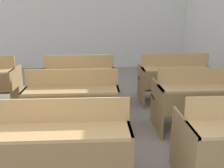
# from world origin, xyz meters

# --- Properties ---
(wall_back) EXTENTS (6.53, 0.06, 2.70)m
(wall_back) POSITION_xyz_m (0.00, 7.13, 1.35)
(wall_back) COLOR silver
(wall_back) RESTS_ON ground_plane
(bench_front_center) EXTENTS (1.28, 0.74, 0.93)m
(bench_front_center) POSITION_xyz_m (0.15, 1.31, 0.49)
(bench_front_center) COLOR olive
(bench_front_center) RESTS_ON ground_plane
(bench_second_center) EXTENTS (1.28, 0.74, 0.93)m
(bench_second_center) POSITION_xyz_m (0.14, 2.55, 0.49)
(bench_second_center) COLOR olive
(bench_second_center) RESTS_ON ground_plane
(bench_second_right) EXTENTS (1.28, 0.74, 0.93)m
(bench_second_right) POSITION_xyz_m (1.98, 2.55, 0.49)
(bench_second_right) COLOR #97784E
(bench_second_right) RESTS_ON ground_plane
(bench_third_center) EXTENTS (1.28, 0.74, 0.93)m
(bench_third_center) POSITION_xyz_m (0.16, 3.77, 0.49)
(bench_third_center) COLOR #98794F
(bench_third_center) RESTS_ON ground_plane
(bench_third_right) EXTENTS (1.28, 0.74, 0.93)m
(bench_third_right) POSITION_xyz_m (1.95, 3.78, 0.49)
(bench_third_right) COLOR #997B51
(bench_third_right) RESTS_ON ground_plane
(wastepaper_bin) EXTENTS (0.30, 0.30, 0.39)m
(wastepaper_bin) POSITION_xyz_m (2.94, 4.48, 0.19)
(wastepaper_bin) COLOR #474C51
(wastepaper_bin) RESTS_ON ground_plane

